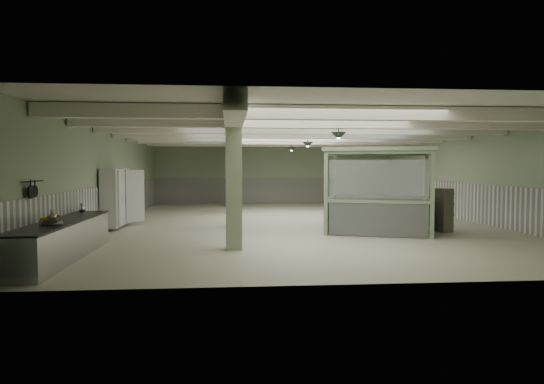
{
  "coord_description": "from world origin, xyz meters",
  "views": [
    {
      "loc": [
        -2.61,
        -18.67,
        2.17
      ],
      "look_at": [
        -1.15,
        -2.06,
        1.3
      ],
      "focal_mm": 32.0,
      "sensor_mm": 36.0,
      "label": 1
    }
  ],
  "objects": [
    {
      "name": "beam_d",
      "position": [
        0.0,
        0.0,
        3.42
      ],
      "size": [
        13.9,
        0.35,
        0.32
      ],
      "primitive_type": "cube",
      "color": "white",
      "rests_on": "ceiling"
    },
    {
      "name": "skillet_far",
      "position": [
        -6.88,
        -7.62,
        1.63
      ],
      "size": [
        0.03,
        0.26,
        0.26
      ],
      "primitive_type": "cylinder",
      "rotation": [
        0.0,
        1.57,
        0.0
      ],
      "color": "black",
      "rests_on": "hook_rail"
    },
    {
      "name": "ceiling",
      "position": [
        0.0,
        0.0,
        3.6
      ],
      "size": [
        14.0,
        20.0,
        0.02
      ],
      "primitive_type": "cube",
      "color": "white",
      "rests_on": "wall_back"
    },
    {
      "name": "floor",
      "position": [
        0.0,
        0.0,
        0.0
      ],
      "size": [
        20.0,
        20.0,
        0.0
      ],
      "primitive_type": "plane",
      "color": "beige",
      "rests_on": "ground"
    },
    {
      "name": "column_a",
      "position": [
        -2.5,
        -6.0,
        1.8
      ],
      "size": [
        0.42,
        0.42,
        3.6
      ],
      "primitive_type": "cube",
      "color": "#A1AE8C",
      "rests_on": "floor"
    },
    {
      "name": "column_b",
      "position": [
        -2.5,
        -1.0,
        1.8
      ],
      "size": [
        0.42,
        0.42,
        3.6
      ],
      "primitive_type": "cube",
      "color": "#A1AE8C",
      "rests_on": "floor"
    },
    {
      "name": "beam_c",
      "position": [
        0.0,
        -2.5,
        3.42
      ],
      "size": [
        13.9,
        0.35,
        0.32
      ],
      "primitive_type": "cube",
      "color": "white",
      "rests_on": "ceiling"
    },
    {
      "name": "wall_back",
      "position": [
        0.0,
        10.0,
        1.8
      ],
      "size": [
        14.0,
        0.02,
        3.6
      ],
      "primitive_type": "cube",
      "color": "#94A786",
      "rests_on": "floor"
    },
    {
      "name": "beam_g",
      "position": [
        0.0,
        7.5,
        3.42
      ],
      "size": [
        13.9,
        0.35,
        0.32
      ],
      "primitive_type": "cube",
      "color": "white",
      "rests_on": "ceiling"
    },
    {
      "name": "pendant_mid",
      "position": [
        0.5,
        0.5,
        3.05
      ],
      "size": [
        0.44,
        0.44,
        0.22
      ],
      "primitive_type": "cone",
      "rotation": [
        3.14,
        0.0,
        0.0
      ],
      "color": "#28352A",
      "rests_on": "ceiling"
    },
    {
      "name": "beam_b",
      "position": [
        0.0,
        -5.0,
        3.42
      ],
      "size": [
        13.9,
        0.35,
        0.32
      ],
      "primitive_type": "cube",
      "color": "white",
      "rests_on": "ceiling"
    },
    {
      "name": "beam_f",
      "position": [
        0.0,
        5.0,
        3.42
      ],
      "size": [
        13.9,
        0.35,
        0.32
      ],
      "primitive_type": "cube",
      "color": "white",
      "rests_on": "ceiling"
    },
    {
      "name": "wall_right",
      "position": [
        7.0,
        0.0,
        1.8
      ],
      "size": [
        0.02,
        20.0,
        3.6
      ],
      "primitive_type": "cube",
      "color": "#94A786",
      "rests_on": "floor"
    },
    {
      "name": "girder",
      "position": [
        -2.5,
        0.0,
        3.38
      ],
      "size": [
        0.45,
        19.9,
        0.4
      ],
      "primitive_type": "cube",
      "color": "white",
      "rests_on": "ceiling"
    },
    {
      "name": "column_d",
      "position": [
        -2.5,
        8.0,
        1.8
      ],
      "size": [
        0.42,
        0.42,
        3.6
      ],
      "primitive_type": "cube",
      "color": "#A1AE8C",
      "rests_on": "floor"
    },
    {
      "name": "wainscot_back",
      "position": [
        0.0,
        9.97,
        0.75
      ],
      "size": [
        13.9,
        0.05,
        1.5
      ],
      "primitive_type": "cube",
      "color": "white",
      "rests_on": "floor"
    },
    {
      "name": "walkin_cooler",
      "position": [
        -6.62,
        -1.13,
        1.01
      ],
      "size": [
        0.99,
        2.2,
        2.02
      ],
      "color": "silver",
      "rests_on": "floor"
    },
    {
      "name": "column_c",
      "position": [
        -2.5,
        4.0,
        1.8
      ],
      "size": [
        0.42,
        0.42,
        3.6
      ],
      "primitive_type": "cube",
      "color": "#A1AE8C",
      "rests_on": "floor"
    },
    {
      "name": "filing_cabinet",
      "position": [
        4.46,
        -3.06,
        0.72
      ],
      "size": [
        0.69,
        0.8,
        1.45
      ],
      "primitive_type": "cube",
      "rotation": [
        0.0,
        0.0,
        0.4
      ],
      "color": "#626352",
      "rests_on": "floor"
    },
    {
      "name": "pendant_back",
      "position": [
        0.5,
        5.5,
        3.05
      ],
      "size": [
        0.44,
        0.44,
        0.22
      ],
      "primitive_type": "cone",
      "rotation": [
        3.14,
        0.0,
        0.0
      ],
      "color": "#28352A",
      "rests_on": "ceiling"
    },
    {
      "name": "wall_front",
      "position": [
        0.0,
        -10.0,
        1.8
      ],
      "size": [
        14.0,
        0.02,
        3.6
      ],
      "primitive_type": "cube",
      "color": "#94A786",
      "rests_on": "floor"
    },
    {
      "name": "pitcher_near",
      "position": [
        -6.66,
        -5.03,
        1.04
      ],
      "size": [
        0.24,
        0.26,
        0.27
      ],
      "primitive_type": null,
      "rotation": [
        0.0,
        0.0,
        0.35
      ],
      "color": "#AAA9AE",
      "rests_on": "prep_counter"
    },
    {
      "name": "wainscot_right",
      "position": [
        6.97,
        0.0,
        0.75
      ],
      "size": [
        0.05,
        19.9,
        1.5
      ],
      "primitive_type": "cube",
      "color": "white",
      "rests_on": "floor"
    },
    {
      "name": "beam_a",
      "position": [
        0.0,
        -7.5,
        3.42
      ],
      "size": [
        13.9,
        0.35,
        0.32
      ],
      "primitive_type": "cube",
      "color": "white",
      "rests_on": "ceiling"
    },
    {
      "name": "hook_rail",
      "position": [
        -6.93,
        -7.6,
        1.85
      ],
      "size": [
        0.02,
        1.2,
        0.02
      ],
      "primitive_type": "cylinder",
      "rotation": [
        1.57,
        0.0,
        0.0
      ],
      "color": "black",
      "rests_on": "wall_left"
    },
    {
      "name": "beam_e",
      "position": [
        0.0,
        2.5,
        3.42
      ],
      "size": [
        13.9,
        0.35,
        0.32
      ],
      "primitive_type": "cube",
      "color": "white",
      "rests_on": "ceiling"
    },
    {
      "name": "orange_bowl",
      "position": [
        -6.63,
        -7.73,
        0.95
      ],
      "size": [
        0.3,
        0.3,
        0.09
      ],
      "primitive_type": "cylinder",
      "rotation": [
        0.0,
        0.0,
        -0.18
      ],
      "color": "#B2B2B7",
      "rests_on": "prep_counter"
    },
    {
      "name": "pitcher_far",
      "position": [
        -6.54,
        -7.55,
        1.06
      ],
      "size": [
        0.27,
        0.3,
        0.32
      ],
      "primitive_type": null,
      "rotation": [
        0.0,
        0.0,
        -0.26
      ],
      "color": "#AAA9AE",
      "rests_on": "prep_counter"
    },
    {
      "name": "guard_booth",
      "position": [
        2.35,
        -2.92,
        1.86
      ],
      "size": [
        4.2,
        3.87,
        2.78
      ],
      "rotation": [
        0.0,
        0.0,
        -0.33
      ],
      "color": "gray",
      "rests_on": "floor"
    },
    {
      "name": "wainscot_left",
      "position": [
        -6.97,
        0.0,
        0.75
      ],
      "size": [
        0.05,
        19.9,
        1.5
      ],
      "primitive_type": "cube",
      "color": "white",
      "rests_on": "floor"
    },
    {
      "name": "skillet_near",
      "position": [
        -6.88,
        -7.85,
        1.63
      ],
      "size": [
        0.04,
        0.29,
        0.29
      ],
      "primitive_type": "cylinder",
      "rotation": [
        0.0,
        1.57,
        0.0
      ],
      "color": "black",
      "rests_on": "hook_rail"
    },
    {
      "name": "wall_left",
      "position": [
        -7.0,
        0.0,
        1.8
      ],
      "size": [
        0.02,
        20.0,
        3.6
      ],
      "primitive_type": "cube",
      "color": "#94A786",
      "rests_on": "floor"
    },
    {
      "name": "prep_counter",
      "position": [
        -6.54,
        -7.0,
        0.46
      ],
      "size": [
        0.9,
        5.19,
        0.91
      ],
      "color": "#AAA9AE",
      "rests_on": "floor"
    },
    {
      "name": "veg_colander",
      "position": [
        -6.47,
        -7.78,
        1.0
      ],
      "size": [
        0.57,
        0.57,
        0.2
      ],
      "primitive_type": null,
      "rotation": [
        0.0,
        0.0,
        -0.34
      ],
      "color": "#403F44",
      "rests_on": "prep_counter"
    },
    {
      "name": "pendant_front",
      "position": [
        0.5,
        -5.0,
        3.05
      ],
      "size": [
        0.44,
        0.44,
        0.22
      ],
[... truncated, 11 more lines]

